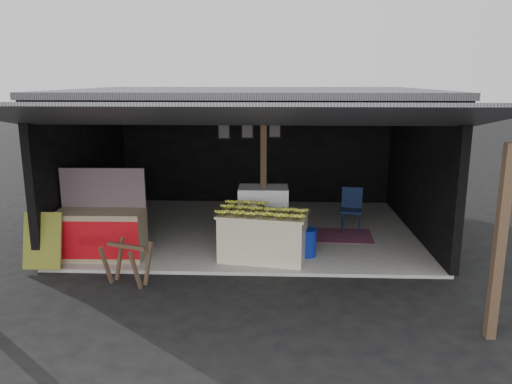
{
  "coord_description": "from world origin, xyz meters",
  "views": [
    {
      "loc": [
        0.57,
        -7.82,
        3.24
      ],
      "look_at": [
        0.17,
        1.51,
        1.1
      ],
      "focal_mm": 35.0,
      "sensor_mm": 36.0,
      "label": 1
    }
  ],
  "objects_px": {
    "white_crate": "(263,214)",
    "plastic_chair": "(352,206)",
    "sawhorse": "(127,260)",
    "neighbor_stall": "(101,232)",
    "banana_table": "(263,235)",
    "water_barrel": "(307,243)"
  },
  "relations": [
    {
      "from": "white_crate",
      "to": "water_barrel",
      "type": "distance_m",
      "value": 1.27
    },
    {
      "from": "banana_table",
      "to": "white_crate",
      "type": "distance_m",
      "value": 1.06
    },
    {
      "from": "banana_table",
      "to": "sawhorse",
      "type": "distance_m",
      "value": 2.43
    },
    {
      "from": "white_crate",
      "to": "neighbor_stall",
      "type": "height_order",
      "value": "neighbor_stall"
    },
    {
      "from": "white_crate",
      "to": "neighbor_stall",
      "type": "bearing_deg",
      "value": -159.6
    },
    {
      "from": "sawhorse",
      "to": "banana_table",
      "type": "bearing_deg",
      "value": 49.19
    },
    {
      "from": "white_crate",
      "to": "plastic_chair",
      "type": "distance_m",
      "value": 1.99
    },
    {
      "from": "water_barrel",
      "to": "sawhorse",
      "type": "bearing_deg",
      "value": -155.85
    },
    {
      "from": "water_barrel",
      "to": "plastic_chair",
      "type": "distance_m",
      "value": 1.95
    },
    {
      "from": "sawhorse",
      "to": "plastic_chair",
      "type": "distance_m",
      "value": 4.93
    },
    {
      "from": "banana_table",
      "to": "plastic_chair",
      "type": "xyz_separation_m",
      "value": [
        1.82,
        1.78,
        0.11
      ]
    },
    {
      "from": "neighbor_stall",
      "to": "plastic_chair",
      "type": "bearing_deg",
      "value": 20.08
    },
    {
      "from": "white_crate",
      "to": "water_barrel",
      "type": "height_order",
      "value": "white_crate"
    },
    {
      "from": "white_crate",
      "to": "sawhorse",
      "type": "bearing_deg",
      "value": -134.48
    },
    {
      "from": "neighbor_stall",
      "to": "water_barrel",
      "type": "distance_m",
      "value": 3.74
    },
    {
      "from": "sawhorse",
      "to": "plastic_chair",
      "type": "bearing_deg",
      "value": 57.22
    },
    {
      "from": "white_crate",
      "to": "banana_table",
      "type": "bearing_deg",
      "value": -89.27
    },
    {
      "from": "white_crate",
      "to": "water_barrel",
      "type": "relative_size",
      "value": 2.26
    },
    {
      "from": "banana_table",
      "to": "water_barrel",
      "type": "height_order",
      "value": "banana_table"
    },
    {
      "from": "neighbor_stall",
      "to": "plastic_chair",
      "type": "relative_size",
      "value": 1.74
    },
    {
      "from": "white_crate",
      "to": "neighbor_stall",
      "type": "xyz_separation_m",
      "value": [
        -2.89,
        -1.14,
        -0.06
      ]
    },
    {
      "from": "white_crate",
      "to": "sawhorse",
      "type": "height_order",
      "value": "white_crate"
    }
  ]
}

